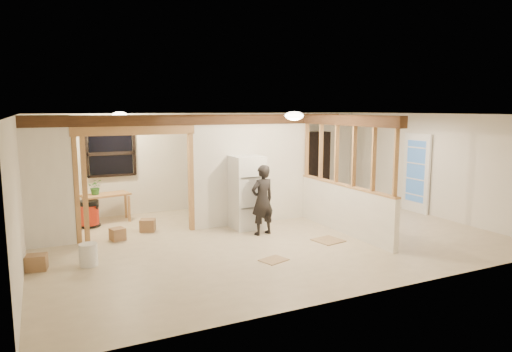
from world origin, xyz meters
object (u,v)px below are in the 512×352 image
refrigerator (247,192)px  woman (262,200)px  bookshelf (313,166)px  work_table (106,208)px  shop_vac (89,214)px

refrigerator → woman: bearing=-83.8°
refrigerator → bookshelf: bearing=35.3°
refrigerator → bookshelf: 3.81m
refrigerator → bookshelf: size_ratio=0.82×
work_table → shop_vac: work_table is taller
woman → work_table: woman is taller
work_table → bookshelf: bearing=-9.2°
refrigerator → work_table: (-2.73, 1.91, -0.47)m
woman → bookshelf: (3.04, 2.82, 0.24)m
shop_vac → bookshelf: (6.24, 0.60, 0.67)m
refrigerator → woman: (0.07, -0.63, -0.06)m
work_table → shop_vac: (-0.40, -0.31, -0.03)m
work_table → shop_vac: 0.51m
refrigerator → bookshelf: (3.11, 2.20, 0.18)m
woman → shop_vac: size_ratio=2.44×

